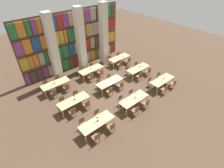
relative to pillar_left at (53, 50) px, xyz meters
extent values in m
plane|color=#4C3828|center=(2.62, -4.02, -3.00)|extent=(40.00, 40.00, 0.00)
cube|color=brown|center=(2.62, 1.28, -0.25)|extent=(10.53, 0.06, 5.50)
cube|color=brown|center=(2.62, 1.28, -2.98)|extent=(10.53, 0.35, 0.03)
cube|color=#84387A|center=(-2.36, 1.25, -2.45)|extent=(0.36, 0.20, 1.04)
cube|color=#47382D|center=(-1.83, 1.25, -2.45)|extent=(0.56, 0.20, 1.04)
cube|color=#47382D|center=(-1.26, 1.25, -2.45)|extent=(0.51, 0.20, 1.04)
cube|color=#84387A|center=(-0.70, 1.25, -2.45)|extent=(0.46, 0.20, 1.04)
cube|color=tan|center=(-0.23, 1.25, -2.45)|extent=(0.35, 0.20, 1.04)
cube|color=navy|center=(0.32, 1.25, -2.45)|extent=(0.68, 0.20, 1.04)
cube|color=navy|center=(0.84, 1.25, -2.45)|extent=(0.30, 0.20, 1.04)
cube|color=#236B38|center=(1.37, 1.25, -2.45)|extent=(0.66, 0.20, 1.04)
cube|color=#47382D|center=(2.03, 1.25, -2.45)|extent=(0.54, 0.20, 1.04)
cube|color=maroon|center=(2.54, 1.25, -2.45)|extent=(0.33, 0.20, 1.04)
cube|color=#47382D|center=(2.93, 1.25, -2.45)|extent=(0.33, 0.20, 1.04)
cube|color=#B7932D|center=(3.45, 1.25, -2.45)|extent=(0.57, 0.20, 1.04)
cube|color=tan|center=(3.98, 1.25, -2.45)|extent=(0.43, 0.20, 1.04)
cube|color=orange|center=(4.56, 1.25, -2.45)|extent=(0.58, 0.20, 1.04)
cube|color=#236B38|center=(5.05, 1.25, -2.45)|extent=(0.35, 0.20, 1.04)
cube|color=orange|center=(5.45, 1.25, -2.45)|extent=(0.32, 0.20, 1.04)
cube|color=#B7932D|center=(5.79, 1.25, -2.45)|extent=(0.27, 0.20, 1.04)
cube|color=navy|center=(6.19, 1.25, -2.45)|extent=(0.48, 0.20, 1.04)
cube|color=tan|center=(6.75, 1.25, -2.45)|extent=(0.59, 0.20, 1.04)
cube|color=maroon|center=(7.44, 1.25, -2.45)|extent=(0.68, 0.20, 1.04)
cube|color=brown|center=(2.62, 1.28, -1.61)|extent=(10.53, 0.35, 0.03)
cube|color=#B7932D|center=(-2.21, 1.25, -1.04)|extent=(0.66, 0.20, 1.10)
cube|color=orange|center=(-1.67, 1.25, -1.04)|extent=(0.35, 0.20, 1.10)
cube|color=orange|center=(-1.26, 1.25, -1.04)|extent=(0.41, 0.20, 1.10)
cube|color=tan|center=(-0.75, 1.25, -1.04)|extent=(0.47, 0.20, 1.10)
cube|color=#236B38|center=(-0.31, 1.25, -1.04)|extent=(0.27, 0.20, 1.10)
cube|color=#B7932D|center=(0.23, 1.25, -1.04)|extent=(0.69, 0.20, 1.10)
cube|color=#236B38|center=(0.93, 1.25, -1.04)|extent=(0.56, 0.20, 1.10)
cube|color=#236B38|center=(1.57, 1.25, -1.04)|extent=(0.61, 0.20, 1.10)
cube|color=navy|center=(2.23, 1.25, -1.04)|extent=(0.57, 0.20, 1.10)
cube|color=tan|center=(2.84, 1.25, -1.04)|extent=(0.58, 0.20, 1.10)
cube|color=tan|center=(3.40, 1.25, -1.04)|extent=(0.41, 0.20, 1.10)
cube|color=maroon|center=(4.00, 1.25, -1.04)|extent=(0.68, 0.20, 1.10)
cube|color=tan|center=(4.66, 1.25, -1.04)|extent=(0.49, 0.20, 1.10)
cube|color=#47382D|center=(5.27, 1.25, -1.04)|extent=(0.58, 0.20, 1.10)
cube|color=#47382D|center=(5.78, 1.25, -1.04)|extent=(0.36, 0.20, 1.10)
cube|color=#47382D|center=(6.25, 1.25, -1.04)|extent=(0.47, 0.20, 1.10)
cube|color=#B7932D|center=(6.74, 1.25, -1.04)|extent=(0.44, 0.20, 1.10)
cube|color=#B7932D|center=(7.34, 1.25, -1.04)|extent=(0.67, 0.20, 1.10)
cube|color=orange|center=(7.78, 1.25, -1.04)|extent=(0.13, 0.20, 1.10)
cube|color=brown|center=(2.62, 1.28, -0.23)|extent=(10.53, 0.35, 0.03)
cube|color=#84387A|center=(-2.25, 1.25, 0.37)|extent=(0.59, 0.20, 1.17)
cube|color=orange|center=(-1.59, 1.25, 0.37)|extent=(0.64, 0.20, 1.17)
cube|color=navy|center=(-0.86, 1.25, 0.37)|extent=(0.68, 0.20, 1.17)
cube|color=orange|center=(-0.25, 1.25, 0.37)|extent=(0.46, 0.20, 1.17)
cube|color=tan|center=(0.25, 1.25, 0.37)|extent=(0.41, 0.20, 1.17)
cube|color=#B7932D|center=(0.86, 1.25, 0.37)|extent=(0.67, 0.20, 1.17)
cube|color=#B7932D|center=(1.43, 1.25, 0.37)|extent=(0.38, 0.20, 1.17)
cube|color=orange|center=(1.82, 1.25, 0.37)|extent=(0.27, 0.20, 1.17)
cube|color=#236B38|center=(2.37, 1.25, 0.37)|extent=(0.68, 0.20, 1.17)
cube|color=orange|center=(2.97, 1.25, 0.37)|extent=(0.45, 0.20, 1.17)
cube|color=#84387A|center=(3.41, 1.25, 0.37)|extent=(0.36, 0.20, 1.17)
cube|color=#84387A|center=(3.84, 1.25, 0.37)|extent=(0.41, 0.20, 1.17)
cube|color=#B7932D|center=(4.27, 1.25, 0.37)|extent=(0.36, 0.20, 1.17)
cube|color=tan|center=(4.63, 1.25, 0.37)|extent=(0.26, 0.20, 1.17)
cube|color=tan|center=(5.06, 1.25, 0.37)|extent=(0.46, 0.20, 1.17)
cube|color=tan|center=(5.50, 1.25, 0.37)|extent=(0.37, 0.20, 1.17)
cube|color=navy|center=(6.10, 1.25, 0.37)|extent=(0.68, 0.20, 1.17)
cube|color=maroon|center=(6.75, 1.25, 0.37)|extent=(0.49, 0.20, 1.17)
cube|color=maroon|center=(7.37, 1.25, 0.37)|extent=(0.69, 0.20, 1.17)
cube|color=brown|center=(2.62, 1.28, 1.14)|extent=(10.53, 0.35, 0.03)
cube|color=#236B38|center=(-2.28, 1.25, 1.74)|extent=(0.53, 0.20, 1.17)
cube|color=orange|center=(-1.69, 1.25, 1.74)|extent=(0.60, 0.20, 1.17)
cube|color=#236B38|center=(-1.14, 1.25, 1.74)|extent=(0.37, 0.20, 1.17)
cube|color=#84387A|center=(-0.69, 1.25, 1.74)|extent=(0.39, 0.20, 1.17)
cube|color=orange|center=(-0.29, 1.25, 1.74)|extent=(0.34, 0.20, 1.17)
cube|color=tan|center=(0.13, 1.25, 1.74)|extent=(0.34, 0.20, 1.17)
cube|color=maroon|center=(0.62, 1.25, 1.74)|extent=(0.54, 0.20, 1.17)
cube|color=navy|center=(1.05, 1.25, 1.74)|extent=(0.27, 0.20, 1.17)
cube|color=maroon|center=(1.49, 1.25, 1.74)|extent=(0.54, 0.20, 1.17)
cube|color=#84387A|center=(2.04, 1.25, 1.74)|extent=(0.48, 0.20, 1.17)
cube|color=tan|center=(2.55, 1.25, 1.74)|extent=(0.43, 0.20, 1.17)
cube|color=orange|center=(2.99, 1.25, 1.74)|extent=(0.33, 0.20, 1.17)
cube|color=orange|center=(3.58, 1.25, 1.74)|extent=(0.70, 0.20, 1.17)
cube|color=#84387A|center=(4.31, 1.25, 1.74)|extent=(0.63, 0.20, 1.17)
cube|color=tan|center=(4.96, 1.25, 1.74)|extent=(0.60, 0.20, 1.17)
cube|color=#47382D|center=(5.57, 1.25, 1.74)|extent=(0.49, 0.20, 1.17)
cube|color=#236B38|center=(6.12, 1.25, 1.74)|extent=(0.49, 0.20, 1.17)
cube|color=orange|center=(6.52, 1.25, 1.74)|extent=(0.26, 0.20, 1.17)
cube|color=#236B38|center=(6.94, 1.25, 1.74)|extent=(0.48, 0.20, 1.17)
cube|color=#47382D|center=(7.46, 1.25, 1.74)|extent=(0.43, 0.20, 1.17)
cube|color=beige|center=(0.00, 0.00, 0.00)|extent=(0.64, 0.64, 6.00)
cube|color=beige|center=(2.62, 0.00, 0.00)|extent=(0.64, 0.64, 6.00)
cube|color=beige|center=(5.25, 0.00, 0.00)|extent=(0.64, 0.64, 6.00)
cube|color=tan|center=(-0.81, -6.79, -2.24)|extent=(2.34, 0.87, 0.04)
cylinder|color=tan|center=(-1.89, -7.15, -2.63)|extent=(0.07, 0.07, 0.74)
cylinder|color=tan|center=(0.28, -7.15, -2.63)|extent=(0.07, 0.07, 0.74)
cylinder|color=tan|center=(-1.89, -6.44, -2.63)|extent=(0.07, 0.07, 0.74)
cylinder|color=tan|center=(0.28, -6.44, -2.63)|extent=(0.07, 0.07, 0.74)
cylinder|color=brown|center=(-1.59, -7.28, -2.79)|extent=(0.04, 0.04, 0.42)
cylinder|color=brown|center=(-1.23, -7.28, -2.79)|extent=(0.04, 0.04, 0.42)
cylinder|color=brown|center=(-1.59, -7.62, -2.79)|extent=(0.04, 0.04, 0.42)
cylinder|color=brown|center=(-1.23, -7.62, -2.79)|extent=(0.04, 0.04, 0.42)
cube|color=brown|center=(-1.41, -7.45, -2.56)|extent=(0.42, 0.40, 0.04)
cube|color=brown|center=(-1.41, -7.63, -2.33)|extent=(0.40, 0.03, 0.42)
cylinder|color=brown|center=(-1.23, -6.31, -2.79)|extent=(0.04, 0.04, 0.42)
cylinder|color=brown|center=(-1.59, -6.31, -2.79)|extent=(0.04, 0.04, 0.42)
cylinder|color=brown|center=(-1.23, -5.97, -2.79)|extent=(0.04, 0.04, 0.42)
cylinder|color=brown|center=(-1.59, -5.97, -2.79)|extent=(0.04, 0.04, 0.42)
cube|color=brown|center=(-1.41, -6.14, -2.56)|extent=(0.42, 0.40, 0.04)
cube|color=brown|center=(-1.41, -5.95, -2.33)|extent=(0.40, 0.03, 0.42)
cylinder|color=brown|center=(-0.39, -7.28, -2.79)|extent=(0.04, 0.04, 0.42)
cylinder|color=brown|center=(-0.03, -7.28, -2.79)|extent=(0.04, 0.04, 0.42)
cylinder|color=brown|center=(-0.39, -7.62, -2.79)|extent=(0.04, 0.04, 0.42)
cylinder|color=brown|center=(-0.03, -7.62, -2.79)|extent=(0.04, 0.04, 0.42)
cube|color=brown|center=(-0.21, -7.45, -2.56)|extent=(0.42, 0.40, 0.04)
cube|color=brown|center=(-0.21, -7.63, -2.33)|extent=(0.40, 0.03, 0.42)
cylinder|color=brown|center=(-0.03, -6.31, -2.79)|extent=(0.04, 0.04, 0.42)
cylinder|color=brown|center=(-0.39, -6.31, -2.79)|extent=(0.04, 0.04, 0.42)
cylinder|color=brown|center=(-0.03, -5.97, -2.79)|extent=(0.04, 0.04, 0.42)
cylinder|color=brown|center=(-0.39, -5.97, -2.79)|extent=(0.04, 0.04, 0.42)
cube|color=brown|center=(-0.21, -6.14, -2.56)|extent=(0.42, 0.40, 0.04)
cube|color=brown|center=(-0.21, -5.95, -2.33)|extent=(0.40, 0.03, 0.42)
cylinder|color=#232328|center=(-0.72, -6.78, -2.22)|extent=(0.14, 0.14, 0.01)
cylinder|color=#232328|center=(-0.72, -6.78, -2.06)|extent=(0.02, 0.02, 0.30)
cone|color=#232328|center=(-0.72, -6.78, -1.87)|extent=(0.11, 0.11, 0.07)
cube|color=tan|center=(2.59, -6.79, -2.24)|extent=(2.34, 0.87, 0.04)
cylinder|color=tan|center=(1.51, -7.14, -2.63)|extent=(0.07, 0.07, 0.74)
cylinder|color=tan|center=(3.68, -7.14, -2.63)|extent=(0.07, 0.07, 0.74)
cylinder|color=tan|center=(1.51, -6.43, -2.63)|extent=(0.07, 0.07, 0.74)
cylinder|color=tan|center=(3.68, -6.43, -2.63)|extent=(0.07, 0.07, 0.74)
cylinder|color=brown|center=(1.85, -7.27, -2.79)|extent=(0.04, 0.04, 0.42)
cylinder|color=brown|center=(2.21, -7.27, -2.79)|extent=(0.04, 0.04, 0.42)
cylinder|color=brown|center=(1.85, -7.61, -2.79)|extent=(0.04, 0.04, 0.42)
cylinder|color=brown|center=(2.21, -7.61, -2.79)|extent=(0.04, 0.04, 0.42)
cube|color=brown|center=(2.03, -7.44, -2.56)|extent=(0.42, 0.40, 0.04)
cube|color=brown|center=(2.03, -7.63, -2.33)|extent=(0.40, 0.03, 0.42)
cylinder|color=brown|center=(2.21, -6.30, -2.79)|extent=(0.04, 0.04, 0.42)
cylinder|color=brown|center=(1.85, -6.30, -2.79)|extent=(0.04, 0.04, 0.42)
cylinder|color=brown|center=(2.21, -5.96, -2.79)|extent=(0.04, 0.04, 0.42)
cylinder|color=brown|center=(1.85, -5.96, -2.79)|extent=(0.04, 0.04, 0.42)
cube|color=brown|center=(2.03, -6.13, -2.56)|extent=(0.42, 0.40, 0.04)
cube|color=brown|center=(2.03, -5.95, -2.33)|extent=(0.40, 0.03, 0.42)
cylinder|color=brown|center=(2.98, -7.27, -2.79)|extent=(0.04, 0.04, 0.42)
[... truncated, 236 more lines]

